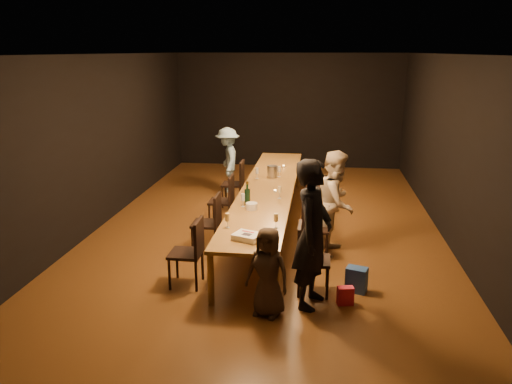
# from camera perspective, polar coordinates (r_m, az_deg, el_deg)

# --- Properties ---
(ground) EXTENTS (10.00, 10.00, 0.00)m
(ground) POSITION_cam_1_polar(r_m,az_deg,el_deg) (8.97, 1.38, -4.05)
(ground) COLOR #4D2C13
(ground) RESTS_ON ground
(room_shell) EXTENTS (6.04, 10.04, 3.02)m
(room_shell) POSITION_cam_1_polar(r_m,az_deg,el_deg) (8.49, 1.48, 9.25)
(room_shell) COLOR black
(room_shell) RESTS_ON ground
(table) EXTENTS (0.90, 6.00, 0.75)m
(table) POSITION_cam_1_polar(r_m,az_deg,el_deg) (8.76, 1.41, 0.27)
(table) COLOR brown
(table) RESTS_ON ground
(chair_right_0) EXTENTS (0.42, 0.42, 0.93)m
(chair_right_0) POSITION_cam_1_polar(r_m,az_deg,el_deg) (6.53, 6.63, -7.63)
(chair_right_0) COLOR black
(chair_right_0) RESTS_ON ground
(chair_right_1) EXTENTS (0.42, 0.42, 0.93)m
(chair_right_1) POSITION_cam_1_polar(r_m,az_deg,el_deg) (7.64, 6.80, -4.06)
(chair_right_1) COLOR black
(chair_right_1) RESTS_ON ground
(chair_right_2) EXTENTS (0.42, 0.42, 0.93)m
(chair_right_2) POSITION_cam_1_polar(r_m,az_deg,el_deg) (8.78, 6.93, -1.41)
(chair_right_2) COLOR black
(chair_right_2) RESTS_ON ground
(chair_right_3) EXTENTS (0.42, 0.42, 0.93)m
(chair_right_3) POSITION_cam_1_polar(r_m,az_deg,el_deg) (9.93, 7.03, 0.63)
(chair_right_3) COLOR black
(chair_right_3) RESTS_ON ground
(chair_left_0) EXTENTS (0.42, 0.42, 0.93)m
(chair_left_0) POSITION_cam_1_polar(r_m,az_deg,el_deg) (6.75, -8.05, -6.86)
(chair_left_0) COLOR black
(chair_left_0) RESTS_ON ground
(chair_left_1) EXTENTS (0.42, 0.42, 0.93)m
(chair_left_1) POSITION_cam_1_polar(r_m,az_deg,el_deg) (7.84, -5.74, -3.52)
(chair_left_1) COLOR black
(chair_left_1) RESTS_ON ground
(chair_left_2) EXTENTS (0.42, 0.42, 0.93)m
(chair_left_2) POSITION_cam_1_polar(r_m,az_deg,el_deg) (8.95, -4.02, -0.99)
(chair_left_2) COLOR black
(chair_left_2) RESTS_ON ground
(chair_left_3) EXTENTS (0.42, 0.42, 0.93)m
(chair_left_3) POSITION_cam_1_polar(r_m,az_deg,el_deg) (10.08, -2.68, 0.97)
(chair_left_3) COLOR black
(chair_left_3) RESTS_ON ground
(woman_birthday) EXTENTS (0.60, 0.77, 1.85)m
(woman_birthday) POSITION_cam_1_polar(r_m,az_deg,el_deg) (6.06, 6.50, -4.82)
(woman_birthday) COLOR black
(woman_birthday) RESTS_ON ground
(woman_tan) EXTENTS (0.81, 0.93, 1.61)m
(woman_tan) POSITION_cam_1_polar(r_m,az_deg,el_deg) (7.76, 9.13, -1.18)
(woman_tan) COLOR beige
(woman_tan) RESTS_ON ground
(man_blue) EXTENTS (0.75, 1.03, 1.44)m
(man_blue) POSITION_cam_1_polar(r_m,az_deg,el_deg) (11.10, -3.26, 3.69)
(man_blue) COLOR #83ADCB
(man_blue) RESTS_ON ground
(child) EXTENTS (0.62, 0.50, 1.10)m
(child) POSITION_cam_1_polar(r_m,az_deg,el_deg) (5.94, 1.36, -9.12)
(child) COLOR #3B2C21
(child) RESTS_ON ground
(gift_bag_red) EXTENTS (0.22, 0.15, 0.23)m
(gift_bag_red) POSITION_cam_1_polar(r_m,az_deg,el_deg) (6.43, 10.17, -11.60)
(gift_bag_red) COLOR red
(gift_bag_red) RESTS_ON ground
(gift_bag_blue) EXTENTS (0.31, 0.25, 0.33)m
(gift_bag_blue) POSITION_cam_1_polar(r_m,az_deg,el_deg) (6.76, 11.40, -9.79)
(gift_bag_blue) COLOR #224694
(gift_bag_blue) RESTS_ON ground
(birthday_cake) EXTENTS (0.41, 0.37, 0.08)m
(birthday_cake) POSITION_cam_1_polar(r_m,az_deg,el_deg) (6.34, -1.01, -5.10)
(birthday_cake) COLOR white
(birthday_cake) RESTS_ON table
(plate_stack) EXTENTS (0.21, 0.21, 0.10)m
(plate_stack) POSITION_cam_1_polar(r_m,az_deg,el_deg) (7.50, -0.51, -1.63)
(plate_stack) COLOR white
(plate_stack) RESTS_ON table
(champagne_bottle) EXTENTS (0.11, 0.11, 0.38)m
(champagne_bottle) POSITION_cam_1_polar(r_m,az_deg,el_deg) (7.69, -1.00, -0.12)
(champagne_bottle) COLOR black
(champagne_bottle) RESTS_ON table
(ice_bucket) EXTENTS (0.22, 0.22, 0.22)m
(ice_bucket) POSITION_cam_1_polar(r_m,az_deg,el_deg) (9.43, 1.88, 2.38)
(ice_bucket) COLOR #B2B1B6
(ice_bucket) RESTS_ON table
(wineglass_0) EXTENTS (0.06, 0.06, 0.21)m
(wineglass_0) POSITION_cam_1_polar(r_m,az_deg,el_deg) (6.73, -3.29, -3.27)
(wineglass_0) COLOR beige
(wineglass_0) RESTS_ON table
(wineglass_1) EXTENTS (0.06, 0.06, 0.21)m
(wineglass_1) POSITION_cam_1_polar(r_m,az_deg,el_deg) (6.71, 2.29, -3.31)
(wineglass_1) COLOR beige
(wineglass_1) RESTS_ON table
(wineglass_2) EXTENTS (0.06, 0.06, 0.21)m
(wineglass_2) POSITION_cam_1_polar(r_m,az_deg,el_deg) (7.62, -1.50, -0.94)
(wineglass_2) COLOR silver
(wineglass_2) RESTS_ON table
(wineglass_3) EXTENTS (0.06, 0.06, 0.21)m
(wineglass_3) POSITION_cam_1_polar(r_m,az_deg,el_deg) (8.04, 2.70, -0.05)
(wineglass_3) COLOR beige
(wineglass_3) RESTS_ON table
(wineglass_4) EXTENTS (0.06, 0.06, 0.21)m
(wineglass_4) POSITION_cam_1_polar(r_m,az_deg,el_deg) (9.29, 0.11, 2.15)
(wineglass_4) COLOR silver
(wineglass_4) RESTS_ON table
(wineglass_5) EXTENTS (0.06, 0.06, 0.21)m
(wineglass_5) POSITION_cam_1_polar(r_m,az_deg,el_deg) (9.43, 2.68, 2.34)
(wineglass_5) COLOR silver
(wineglass_5) RESTS_ON table
(tealight_near) EXTENTS (0.05, 0.05, 0.03)m
(tealight_near) POSITION_cam_1_polar(r_m,az_deg,el_deg) (6.56, 0.59, -4.57)
(tealight_near) COLOR #B2B7B2
(tealight_near) RESTS_ON table
(tealight_mid) EXTENTS (0.05, 0.05, 0.03)m
(tealight_mid) POSITION_cam_1_polar(r_m,az_deg,el_deg) (8.43, 2.21, 0.10)
(tealight_mid) COLOR #B2B7B2
(tealight_mid) RESTS_ON table
(tealight_far) EXTENTS (0.05, 0.05, 0.03)m
(tealight_far) POSITION_cam_1_polar(r_m,az_deg,el_deg) (10.25, 3.19, 2.94)
(tealight_far) COLOR #B2B7B2
(tealight_far) RESTS_ON table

